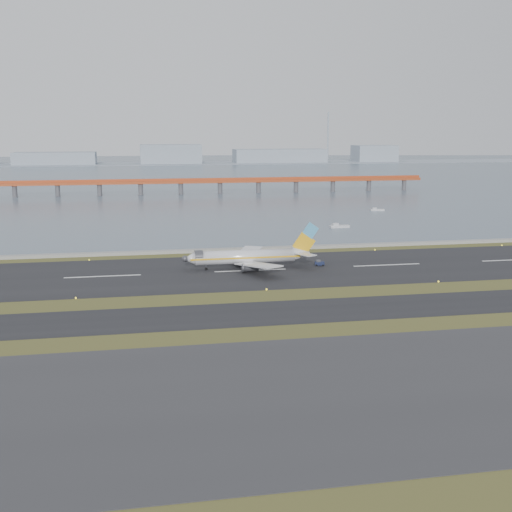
# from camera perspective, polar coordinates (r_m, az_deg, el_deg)

# --- Properties ---
(ground) EXTENTS (1000.00, 1000.00, 0.00)m
(ground) POSITION_cam_1_polar(r_m,az_deg,el_deg) (149.30, 1.52, -3.76)
(ground) COLOR #354418
(ground) RESTS_ON ground
(apron_strip) EXTENTS (1000.00, 50.00, 0.10)m
(apron_strip) POSITION_cam_1_polar(r_m,az_deg,el_deg) (98.96, 8.30, -11.77)
(apron_strip) COLOR #2E2E31
(apron_strip) RESTS_ON ground
(taxiway_strip) EXTENTS (1000.00, 18.00, 0.10)m
(taxiway_strip) POSITION_cam_1_polar(r_m,az_deg,el_deg) (138.00, 2.56, -5.00)
(taxiway_strip) COLOR black
(taxiway_strip) RESTS_ON ground
(runway_strip) EXTENTS (1000.00, 45.00, 0.10)m
(runway_strip) POSITION_cam_1_polar(r_m,az_deg,el_deg) (177.91, -0.50, -1.31)
(runway_strip) COLOR black
(runway_strip) RESTS_ON ground
(seawall) EXTENTS (1000.00, 2.50, 1.00)m
(seawall) POSITION_cam_1_polar(r_m,az_deg,el_deg) (206.84, -1.95, 0.58)
(seawall) COLOR gray
(seawall) RESTS_ON ground
(bay_water) EXTENTS (1400.00, 800.00, 1.30)m
(bay_water) POSITION_cam_1_polar(r_m,az_deg,el_deg) (603.07, -7.70, 7.38)
(bay_water) COLOR #465464
(bay_water) RESTS_ON ground
(red_pier) EXTENTS (260.00, 5.00, 10.20)m
(red_pier) POSITION_cam_1_polar(r_m,az_deg,el_deg) (395.53, -3.22, 6.60)
(red_pier) COLOR #A13E1B
(red_pier) RESTS_ON ground
(far_shoreline) EXTENTS (1400.00, 80.00, 60.50)m
(far_shoreline) POSITION_cam_1_polar(r_m,az_deg,el_deg) (763.04, -7.31, 8.61)
(far_shoreline) COLOR #8895A1
(far_shoreline) RESTS_ON ground
(airliner) EXTENTS (38.52, 32.89, 12.80)m
(airliner) POSITION_cam_1_polar(r_m,az_deg,el_deg) (179.93, -0.51, -0.06)
(airliner) COLOR silver
(airliner) RESTS_ON ground
(pushback_tug) EXTENTS (2.99, 2.11, 1.74)m
(pushback_tug) POSITION_cam_1_polar(r_m,az_deg,el_deg) (184.87, 5.66, -0.63)
(pushback_tug) COLOR #131A35
(pushback_tug) RESTS_ON ground
(workboat_near) EXTENTS (8.09, 3.05, 1.93)m
(workboat_near) POSITION_cam_1_polar(r_m,az_deg,el_deg) (258.52, 7.37, 2.64)
(workboat_near) COLOR #BBBCC0
(workboat_near) RESTS_ON ground
(workboat_far) EXTENTS (6.75, 3.24, 1.57)m
(workboat_far) POSITION_cam_1_polar(r_m,az_deg,el_deg) (316.57, 10.71, 4.06)
(workboat_far) COLOR #BBBCC0
(workboat_far) RESTS_ON ground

